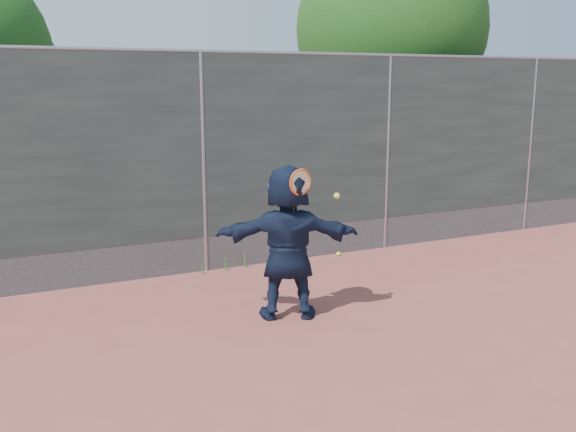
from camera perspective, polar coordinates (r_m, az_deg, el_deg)
name	(u,v)px	position (r m, az deg, el deg)	size (l,w,h in m)	color
ground	(326,368)	(6.12, 3.43, -13.37)	(80.00, 80.00, 0.00)	#9E4C42
player	(288,242)	(7.11, 0.00, -2.29)	(1.61, 0.51, 1.74)	#141E38
ball_ground	(338,254)	(9.82, 4.50, -3.38)	(0.07, 0.07, 0.07)	yellow
fence	(203,159)	(8.82, -7.56, 5.08)	(20.00, 0.06, 3.03)	#38423D
swing_action	(304,185)	(6.85, 1.42, 2.75)	(0.64, 0.13, 0.51)	#D64F14
tree_right	(397,35)	(12.94, 9.68, 15.61)	(3.78, 3.60, 5.39)	#382314
weed_clump	(228,261)	(9.09, -5.32, -3.98)	(0.68, 0.07, 0.30)	#387226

